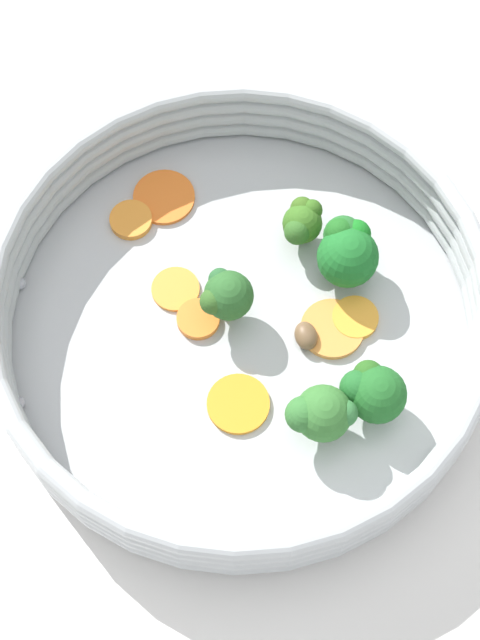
% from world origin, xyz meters
% --- Properties ---
extents(ground_plane, '(4.00, 4.00, 0.00)m').
position_xyz_m(ground_plane, '(0.00, 0.00, 0.00)').
color(ground_plane, silver).
extents(skillet, '(0.34, 0.34, 0.01)m').
position_xyz_m(skillet, '(0.00, 0.00, 0.01)').
color(skillet, '#B2B5B7').
rests_on(skillet, ground_plane).
extents(skillet_rim_wall, '(0.35, 0.35, 0.06)m').
position_xyz_m(skillet_rim_wall, '(0.00, 0.00, 0.04)').
color(skillet_rim_wall, '#B4B9BB').
rests_on(skillet_rim_wall, skillet).
extents(skillet_rivet_left, '(0.01, 0.01, 0.01)m').
position_xyz_m(skillet_rivet_left, '(-0.03, -0.16, 0.02)').
color(skillet_rivet_left, '#B0B1BC').
rests_on(skillet_rivet_left, skillet).
extents(skillet_rivet_right, '(0.01, 0.01, 0.01)m').
position_xyz_m(skillet_rivet_right, '(0.06, -0.15, 0.02)').
color(skillet_rivet_right, '#B2B0B9').
rests_on(skillet_rivet_right, skillet).
extents(carrot_slice_0, '(0.05, 0.05, 0.00)m').
position_xyz_m(carrot_slice_0, '(0.06, -0.00, 0.02)').
color(carrot_slice_0, orange).
rests_on(carrot_slice_0, skillet).
extents(carrot_slice_1, '(0.04, 0.04, 0.01)m').
position_xyz_m(carrot_slice_1, '(-0.09, -0.08, 0.02)').
color(carrot_slice_1, orange).
rests_on(carrot_slice_1, skillet).
extents(carrot_slice_2, '(0.04, 0.04, 0.01)m').
position_xyz_m(carrot_slice_2, '(-0.01, -0.03, 0.02)').
color(carrot_slice_2, orange).
rests_on(carrot_slice_2, skillet).
extents(carrot_slice_3, '(0.04, 0.04, 0.01)m').
position_xyz_m(carrot_slice_3, '(-0.01, 0.08, 0.02)').
color(carrot_slice_3, orange).
rests_on(carrot_slice_3, skillet).
extents(carrot_slice_4, '(0.06, 0.06, 0.01)m').
position_xyz_m(carrot_slice_4, '(0.00, 0.07, 0.02)').
color(carrot_slice_4, orange).
rests_on(carrot_slice_4, skillet).
extents(carrot_slice_5, '(0.05, 0.05, 0.00)m').
position_xyz_m(carrot_slice_5, '(-0.03, -0.05, 0.01)').
color(carrot_slice_5, orange).
rests_on(carrot_slice_5, skillet).
extents(carrot_slice_6, '(0.06, 0.06, 0.00)m').
position_xyz_m(carrot_slice_6, '(-0.11, -0.06, 0.02)').
color(carrot_slice_6, orange).
rests_on(carrot_slice_6, skillet).
extents(broccoli_floret_0, '(0.04, 0.03, 0.04)m').
position_xyz_m(broccoli_floret_0, '(-0.08, 0.04, 0.04)').
color(broccoli_floret_0, '#74A14F').
rests_on(broccoli_floret_0, skillet).
extents(broccoli_floret_1, '(0.04, 0.05, 0.05)m').
position_xyz_m(broccoli_floret_1, '(0.07, 0.06, 0.04)').
color(broccoli_floret_1, '#8AA75E').
rests_on(broccoli_floret_1, skillet).
extents(broccoli_floret_2, '(0.04, 0.04, 0.05)m').
position_xyz_m(broccoli_floret_2, '(-0.01, -0.01, 0.04)').
color(broccoli_floret_2, '#7E9851').
rests_on(broccoli_floret_2, skillet).
extents(broccoli_floret_3, '(0.04, 0.05, 0.05)m').
position_xyz_m(broccoli_floret_3, '(0.06, 0.09, 0.04)').
color(broccoli_floret_3, '#7EAD6E').
rests_on(broccoli_floret_3, skillet).
extents(broccoli_floret_4, '(0.05, 0.04, 0.05)m').
position_xyz_m(broccoli_floret_4, '(-0.05, 0.07, 0.04)').
color(broccoli_floret_4, olive).
rests_on(broccoli_floret_4, skillet).
extents(mushroom_piece_0, '(0.02, 0.02, 0.01)m').
position_xyz_m(mushroom_piece_0, '(0.01, 0.05, 0.02)').
color(mushroom_piece_0, brown).
rests_on(mushroom_piece_0, skillet).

